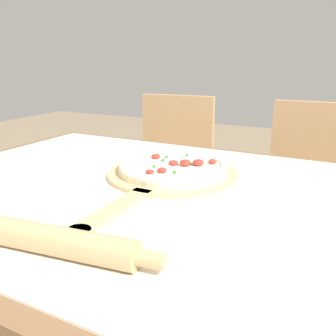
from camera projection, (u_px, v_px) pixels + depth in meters
The scene contains 7 objects.
dining_table at pixel (139, 224), 0.93m from camera, with size 1.30×0.98×0.73m.
towel_cloth at pixel (138, 187), 0.90m from camera, with size 1.22×0.90×0.00m.
pizza_peel at pixel (168, 176), 0.96m from camera, with size 0.36×0.60×0.01m.
pizza at pixel (173, 167), 0.97m from camera, with size 0.30×0.30×0.04m.
rolling_pin at pixel (39, 238), 0.59m from camera, with size 0.44×0.09×0.05m.
chair_left at pixel (171, 170), 1.81m from camera, with size 0.43×0.43×0.88m.
chair_right at pixel (309, 191), 1.53m from camera, with size 0.40×0.40×0.88m.
Camera 1 is at (0.45, -0.72, 1.05)m, focal length 38.00 mm.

